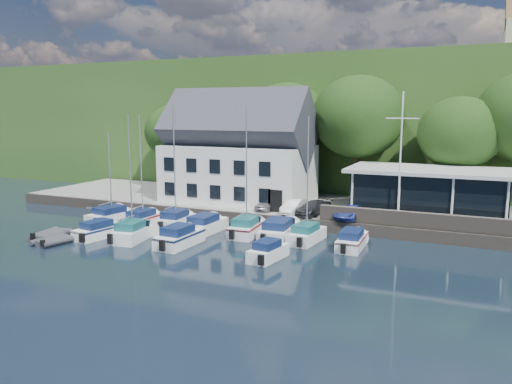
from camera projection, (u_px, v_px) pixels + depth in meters
ground at (226, 264)px, 32.39m from camera, size 180.00×180.00×0.00m
quay at (309, 209)px, 48.10m from camera, size 60.00×13.00×1.00m
quay_face at (285, 223)px, 42.24m from camera, size 60.00×0.30×1.00m
hillside at (388, 121)px, 87.06m from camera, size 160.00×75.00×16.00m
field_patch at (443, 75)px, 89.77m from camera, size 50.00×30.00×0.30m
harbor_building at (239, 157)px, 49.21m from camera, size 14.40×8.20×8.70m
club_pavilion at (429, 193)px, 41.95m from camera, size 13.20×7.20×4.10m
seawall at (436, 222)px, 37.63m from camera, size 18.00×0.50×1.20m
gangway at (114, 216)px, 47.10m from camera, size 1.20×6.00×1.40m
car_silver at (268, 203)px, 45.14m from camera, size 1.55×3.46×1.15m
car_white at (294, 206)px, 43.46m from camera, size 1.40×3.78×1.24m
car_dgrey at (313, 208)px, 42.96m from camera, size 2.80×4.43×1.20m
car_blue at (351, 211)px, 41.31m from camera, size 2.03×3.78×1.23m
flagpole at (400, 158)px, 39.02m from camera, size 2.49×0.20×10.35m
tree_0 at (176, 146)px, 57.83m from camera, size 7.01×7.01×9.58m
tree_1 at (222, 146)px, 55.97m from camera, size 7.18×7.18×9.81m
tree_2 at (287, 138)px, 53.48m from camera, size 8.67×8.67×11.84m
tree_3 at (358, 138)px, 49.28m from camera, size 9.04×9.04×12.35m
tree_4 at (458, 153)px, 45.56m from camera, size 7.45×7.45×10.18m
boat_r1_0 at (110, 172)px, 44.02m from camera, size 3.25×6.97×8.96m
boat_r1_1 at (141, 177)px, 42.83m from camera, size 2.19×6.08×8.51m
boat_r1_2 at (175, 173)px, 41.87m from camera, size 2.24×5.74×9.36m
boat_r1_3 at (205, 223)px, 40.89m from camera, size 2.35×6.69×1.49m
boat_r1_4 at (246, 178)px, 39.17m from camera, size 2.54×6.08×9.35m
boat_r1_5 at (279, 229)px, 38.91m from camera, size 2.81×7.27×1.55m
boat_r1_6 at (308, 184)px, 37.25m from camera, size 2.39×6.05×8.88m
boat_r1_7 at (352, 239)px, 36.20m from camera, size 1.97×6.06×1.38m
boat_r2_0 at (99, 229)px, 39.16m from camera, size 2.65×6.16×1.42m
boat_r2_1 at (130, 180)px, 37.69m from camera, size 2.96×5.97×9.41m
boat_r2_2 at (180, 235)px, 36.79m from camera, size 2.25×6.20×1.57m
boat_r2_3 at (268, 250)px, 33.36m from camera, size 2.28×5.04×1.37m
dinghy_0 at (50, 234)px, 38.90m from camera, size 2.26×3.44×0.76m
dinghy_1 at (54, 240)px, 37.25m from camera, size 2.32×3.18×0.67m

